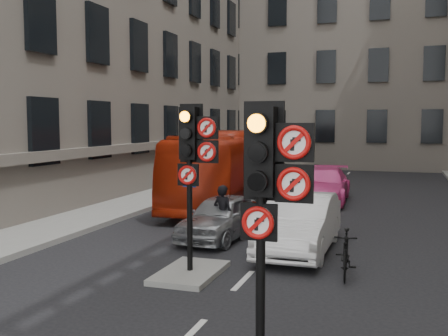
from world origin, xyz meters
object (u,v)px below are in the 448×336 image
Objects in this scene: car_silver at (222,217)px; car_white at (300,223)px; info_sign at (190,205)px; motorcyclist at (223,214)px; bus_red at (233,167)px; motorcycle at (346,254)px; signal_far at (193,151)px; signal_near at (268,181)px; car_pink at (324,185)px.

car_white is at bearing -12.12° from car_silver.
car_silver is at bearing 105.08° from info_sign.
car_silver is 2.29× the size of motorcyclist.
bus_red is at bearing 112.02° from info_sign.
car_silver reaches higher than motorcycle.
bus_red reaches higher than motorcycle.
signal_far reaches higher than motorcyclist.
signal_far is at bearing -165.80° from motorcycle.
info_sign reaches higher than motorcycle.
motorcycle is (3.71, -2.63, -0.13)m from car_silver.
motorcycle is (1.32, -1.85, -0.24)m from car_white.
car_silver is (-3.20, 7.64, -1.96)m from signal_near.
car_pink is 0.45× the size of bus_red.
info_sign is at bearing 122.12° from signal_near.
bus_red reaches higher than motorcyclist.
info_sign is at bearing -81.39° from bus_red.
signal_far is 4.23m from car_silver.
bus_red is (-4.78, 13.77, -1.10)m from signal_near.
signal_far is 0.34× the size of bus_red.
signal_near reaches higher than bus_red.
car_pink is (-0.56, 8.55, -0.04)m from car_white.
motorcyclist is (-2.98, 7.11, -1.78)m from signal_near.
car_silver is 0.83× the size of car_white.
signal_far is 3.95m from motorcycle.
signal_far is 1.80× the size of info_sign.
car_pink is 10.81m from info_sign.
signal_far reaches higher than motorcycle.
signal_near is 2.17× the size of motorcycle.
motorcycle is (5.30, -8.76, -0.98)m from bus_red.
car_pink is at bearing 96.50° from motorcycle.
motorcyclist is at bearing 112.73° from signal_near.
bus_red is (-1.59, 6.13, 0.85)m from car_silver.
car_pink is (1.83, 7.77, 0.07)m from car_silver.
info_sign is (-2.98, 4.74, -1.18)m from signal_near.
motorcyclist reaches higher than motorcycle.
bus_red reaches higher than car_pink.
car_white reaches higher than motorcycle.
motorcyclist is (1.80, -6.66, -0.68)m from bus_red.
motorcycle is at bearing -54.07° from car_white.
motorcyclist is at bearing 100.81° from info_sign.
car_pink is at bearing 94.12° from car_white.
info_sign reaches higher than car_white.
signal_near reaches higher than motorcyclist.
signal_near is 14.62m from bus_red.
car_white is 2.24× the size of info_sign.
car_pink is (1.23, 11.41, -2.01)m from signal_far.
info_sign is at bearing 104.41° from motorcyclist.
info_sign is (-0.38, 0.74, -1.30)m from signal_far.
signal_far is at bearing -74.74° from car_silver.
motorcyclist is at bearing 173.71° from car_white.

